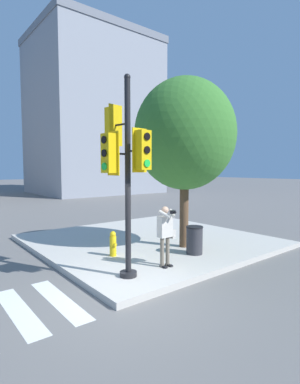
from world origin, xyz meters
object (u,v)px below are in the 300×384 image
(trash_bin, at_px, (194,240))
(person_photographer, at_px, (166,231))
(fire_hydrant, at_px, (113,244))
(street_tree, at_px, (185,135))
(traffic_signal_pole, at_px, (124,160))

(trash_bin, bearing_deg, person_photographer, -167.32)
(person_photographer, xyz_separation_m, fire_hydrant, (-0.61, 1.75, -0.61))
(person_photographer, height_order, fire_hydrant, person_photographer)
(street_tree, bearing_deg, traffic_signal_pole, -160.05)
(person_photographer, bearing_deg, fire_hydrant, 109.22)
(fire_hydrant, bearing_deg, trash_bin, -33.35)
(fire_hydrant, relative_size, trash_bin, 0.88)
(fire_hydrant, bearing_deg, traffic_signal_pole, -113.39)
(person_photographer, relative_size, street_tree, 0.29)
(street_tree, relative_size, fire_hydrant, 7.38)
(traffic_signal_pole, height_order, person_photographer, traffic_signal_pole)
(street_tree, relative_size, trash_bin, 6.50)
(traffic_signal_pole, bearing_deg, fire_hydrant, 66.61)
(person_photographer, bearing_deg, traffic_signal_pole, -179.62)
(person_photographer, relative_size, trash_bin, 1.89)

